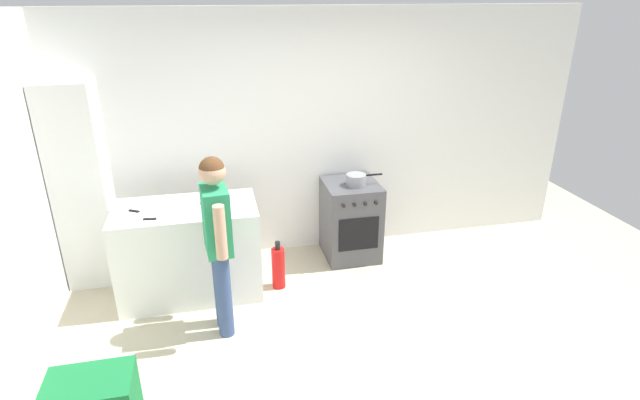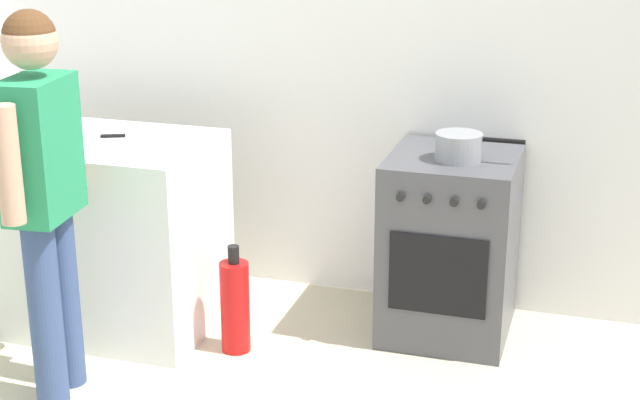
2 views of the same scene
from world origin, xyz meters
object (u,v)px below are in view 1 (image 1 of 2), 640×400
(pot, at_px, (356,180))
(person, at_px, (217,233))
(oven_left, at_px, (351,220))
(knife_utility, at_px, (200,204))
(fire_extinguisher, at_px, (278,267))
(larder_cabinet, at_px, (82,187))
(knife_chef, at_px, (142,212))
(knife_paring, at_px, (154,219))
(recycling_crate_upper, at_px, (91,398))

(pot, bearing_deg, person, -146.17)
(oven_left, xyz_separation_m, person, (-1.42, -1.04, 0.50))
(knife_utility, distance_m, fire_extinguisher, 0.98)
(pot, xyz_separation_m, person, (-1.45, -0.97, 0.02))
(oven_left, height_order, fire_extinguisher, oven_left)
(person, xyz_separation_m, larder_cabinet, (-1.23, 1.14, 0.07))
(oven_left, relative_size, knife_chef, 3.03)
(fire_extinguisher, bearing_deg, pot, 24.76)
(oven_left, height_order, knife_paring, knife_paring)
(knife_chef, xyz_separation_m, larder_cabinet, (-0.59, 0.53, 0.10))
(person, distance_m, larder_cabinet, 1.68)
(knife_paring, relative_size, larder_cabinet, 0.11)
(knife_paring, height_order, knife_utility, same)
(person, distance_m, recycling_crate_upper, 1.47)
(larder_cabinet, bearing_deg, pot, -3.52)
(recycling_crate_upper, bearing_deg, person, 52.38)
(person, bearing_deg, oven_left, 36.08)
(oven_left, relative_size, pot, 2.20)
(fire_extinguisher, relative_size, recycling_crate_upper, 0.96)
(oven_left, height_order, larder_cabinet, larder_cabinet)
(knife_chef, distance_m, knife_utility, 0.51)
(pot, xyz_separation_m, knife_chef, (-2.09, -0.36, -0.01))
(pot, distance_m, recycling_crate_upper, 3.12)
(knife_chef, bearing_deg, pot, 9.84)
(person, xyz_separation_m, recycling_crate_upper, (-0.84, -1.09, -0.51))
(pot, bearing_deg, oven_left, 115.87)
(larder_cabinet, bearing_deg, fire_extinguisher, -18.05)
(oven_left, bearing_deg, knife_chef, -168.34)
(knife_chef, xyz_separation_m, recycling_crate_upper, (-0.20, -1.70, -0.48))
(knife_paring, height_order, fire_extinguisher, knife_paring)
(pot, height_order, recycling_crate_upper, pot)
(fire_extinguisher, bearing_deg, knife_paring, -174.10)
(recycling_crate_upper, bearing_deg, pot, 41.99)
(oven_left, relative_size, knife_paring, 4.02)
(knife_paring, bearing_deg, pot, 14.89)
(oven_left, bearing_deg, knife_utility, -167.50)
(knife_paring, distance_m, fire_extinguisher, 1.29)
(knife_utility, xyz_separation_m, fire_extinguisher, (0.69, -0.13, -0.69))
(knife_paring, relative_size, person, 0.13)
(fire_extinguisher, distance_m, larder_cabinet, 2.03)
(person, relative_size, larder_cabinet, 0.79)
(pot, bearing_deg, larder_cabinet, 176.48)
(knife_utility, bearing_deg, recycling_crate_upper, -111.48)
(oven_left, distance_m, fire_extinguisher, 1.01)
(pot, relative_size, knife_utility, 1.60)
(pot, relative_size, person, 0.25)
(oven_left, height_order, recycling_crate_upper, oven_left)
(fire_extinguisher, bearing_deg, knife_utility, 169.18)
(oven_left, distance_m, person, 1.83)
(oven_left, xyz_separation_m, knife_chef, (-2.06, -0.43, 0.48))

